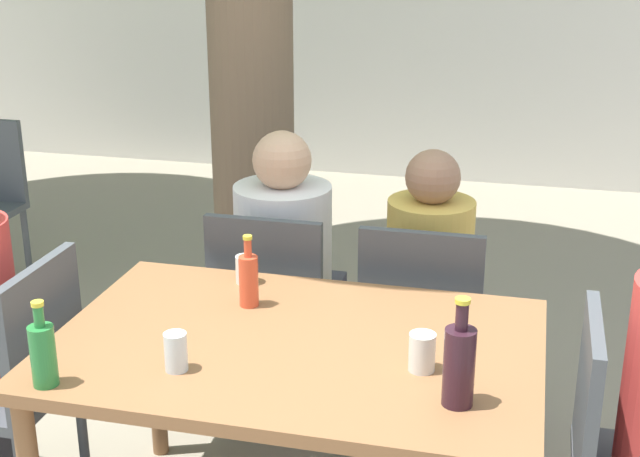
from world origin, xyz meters
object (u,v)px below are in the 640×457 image
object	(u,v)px
patio_chair_0	(17,374)
person_seated_2	(290,280)
drinking_glass_0	(246,269)
person_seated_3	(430,300)
green_bottle_2	(43,353)
drinking_glass_2	(422,352)
patio_chair_1	(624,454)
patio_chair_3	(422,322)
soda_bottle_1	(249,279)
patio_chair_2	(273,306)
wine_bottle_0	(459,364)
drinking_glass_1	(176,352)
dining_table_front	(296,365)

from	to	relation	value
patio_chair_0	person_seated_2	size ratio (longest dim) A/B	0.78
drinking_glass_0	person_seated_3	bearing A→B (deg)	44.99
green_bottle_2	drinking_glass_2	xyz separation A→B (m)	(0.97, 0.32, -0.04)
patio_chair_0	patio_chair_1	size ratio (longest dim) A/B	1.00
patio_chair_3	soda_bottle_1	size ratio (longest dim) A/B	3.83
drinking_glass_0	patio_chair_2	bearing A→B (deg)	90.96
patio_chair_0	patio_chair_2	world-z (taller)	same
patio_chair_1	patio_chair_3	distance (m)	0.97
person_seated_2	wine_bottle_0	size ratio (longest dim) A/B	3.97
patio_chair_1	drinking_glass_2	world-z (taller)	patio_chair_1
soda_bottle_1	drinking_glass_2	bearing A→B (deg)	-26.35
soda_bottle_1	drinking_glass_1	world-z (taller)	soda_bottle_1
patio_chair_3	person_seated_3	size ratio (longest dim) A/B	0.80
patio_chair_1	soda_bottle_1	distance (m)	1.23
dining_table_front	patio_chair_1	size ratio (longest dim) A/B	1.57
wine_bottle_0	drinking_glass_0	distance (m)	1.00
drinking_glass_1	green_bottle_2	bearing A→B (deg)	-152.54
patio_chair_0	drinking_glass_2	distance (m)	1.37
patio_chair_1	patio_chair_2	size ratio (longest dim) A/B	1.00
dining_table_front	drinking_glass_2	bearing A→B (deg)	-12.38
person_seated_2	person_seated_3	distance (m)	0.58
patio_chair_0	drinking_glass_1	size ratio (longest dim) A/B	8.25
drinking_glass_0	dining_table_front	bearing A→B (deg)	-53.90
soda_bottle_1	drinking_glass_2	xyz separation A→B (m)	(0.60, -0.30, -0.04)
dining_table_front	person_seated_2	distance (m)	1.00
patio_chair_2	drinking_glass_1	xyz separation A→B (m)	(0.01, -0.96, 0.29)
patio_chair_1	person_seated_2	distance (m)	1.56
drinking_glass_0	person_seated_2	bearing A→B (deg)	90.56
soda_bottle_1	person_seated_2	bearing A→B (deg)	95.79
green_bottle_2	drinking_glass_1	xyz separation A→B (m)	(0.31, 0.16, -0.04)
person_seated_3	wine_bottle_0	bearing A→B (deg)	99.97
patio_chair_2	person_seated_2	world-z (taller)	person_seated_2
person_seated_3	drinking_glass_0	bearing A→B (deg)	44.99
dining_table_front	soda_bottle_1	bearing A→B (deg)	135.19
patio_chair_2	wine_bottle_0	distance (m)	1.29
green_bottle_2	drinking_glass_0	world-z (taller)	green_bottle_2
patio_chair_1	drinking_glass_2	distance (m)	0.64
drinking_glass_1	drinking_glass_2	world-z (taller)	drinking_glass_1
dining_table_front	green_bottle_2	world-z (taller)	green_bottle_2
person_seated_2	drinking_glass_2	distance (m)	1.26
person_seated_2	drinking_glass_1	distance (m)	1.23
patio_chair_3	patio_chair_0	bearing A→B (deg)	29.93
green_bottle_2	patio_chair_3	bearing A→B (deg)	52.19
patio_chair_1	green_bottle_2	bearing A→B (deg)	104.86
person_seated_3	drinking_glass_0	distance (m)	0.86
patio_chair_3	patio_chair_1	bearing A→B (deg)	132.95
patio_chair_3	drinking_glass_0	distance (m)	0.71
person_seated_2	green_bottle_2	bearing A→B (deg)	77.73
person_seated_3	drinking_glass_2	size ratio (longest dim) A/B	10.42
wine_bottle_0	patio_chair_2	bearing A→B (deg)	129.42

